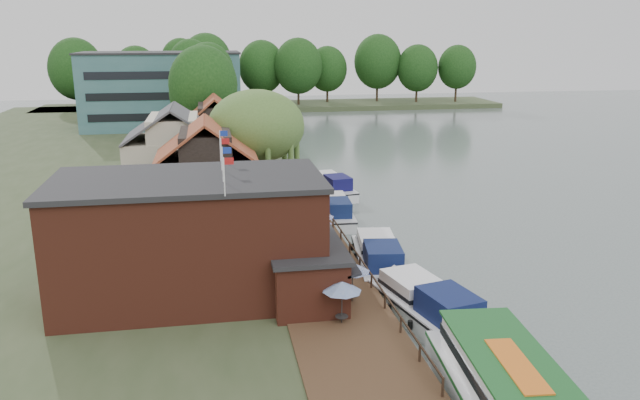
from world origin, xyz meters
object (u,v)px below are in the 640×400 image
hotel_block (162,90)px  cruiser_3 (332,184)px  cruiser_1 (379,254)px  cottage_b (175,151)px  umbrella_1 (352,282)px  umbrella_2 (328,263)px  pub (225,235)px  umbrella_0 (342,302)px  cottage_a (207,172)px  umbrella_3 (325,250)px  swan (465,357)px  umbrella_5 (320,225)px  umbrella_4 (316,233)px  cruiser_0 (428,301)px  cruiser_2 (335,208)px  willow (257,148)px  cottage_c (216,135)px

hotel_block → cruiser_3: 49.44m
cruiser_1 → cottage_b: bearing=133.1°
hotel_block → umbrella_1: size_ratio=10.69×
cottage_b → umbrella_2: size_ratio=4.04×
pub → umbrella_0: size_ratio=8.42×
hotel_block → umbrella_2: bearing=-78.5°
cottage_a → umbrella_3: bearing=-57.6°
umbrella_0 → swan: size_ratio=5.40×
cottage_a → umbrella_5: 10.92m
umbrella_0 → swan: umbrella_0 is taller
cottage_b → umbrella_1: size_ratio=4.04×
cruiser_3 → umbrella_4: bearing=-113.6°
cottage_a → umbrella_1: 19.69m
umbrella_4 → swan: size_ratio=5.40×
cottage_b → umbrella_0: cottage_b is taller
umbrella_1 → umbrella_5: 11.12m
cruiser_0 → pub: bearing=147.5°
cruiser_1 → cruiser_3: bearing=95.5°
umbrella_1 → umbrella_3: (-0.53, 5.76, 0.00)m
hotel_block → cottage_a: hotel_block is taller
hotel_block → cottage_a: size_ratio=2.95×
hotel_block → cruiser_0: (19.23, -75.01, -5.82)m
cruiser_2 → cottage_a: bearing=-166.3°
swan → willow: bearing=106.0°
cottage_b → cottage_c: 9.85m
cottage_c → umbrella_5: size_ratio=3.58×
cruiser_3 → pub: bearing=-123.1°
cottage_c → umbrella_3: cottage_c is taller
umbrella_0 → willow: bearing=95.5°
cottage_c → umbrella_4: size_ratio=3.58×
umbrella_1 → cottage_c: bearing=100.9°
umbrella_0 → umbrella_2: size_ratio=1.00×
umbrella_4 → cruiser_2: 10.82m
cottage_a → cruiser_0: cottage_a is taller
cruiser_1 → cruiser_3: cruiser_1 is taller
umbrella_0 → umbrella_1: same height
umbrella_4 → cruiser_0: umbrella_4 is taller
umbrella_3 → willow: bearing=100.3°
cruiser_2 → umbrella_1: bearing=-94.5°
cottage_b → cruiser_1: cottage_b is taller
umbrella_3 → umbrella_5: (0.63, 5.37, 0.00)m
willow → hotel_block: bearing=102.7°
willow → umbrella_5: size_ratio=4.39×
umbrella_1 → cruiser_0: (4.13, -1.31, -0.95)m
pub → hotel_block: size_ratio=0.79×
pub → cottage_a: (-1.00, 15.00, 0.60)m
cottage_a → cruiser_0: (12.23, -19.01, -3.92)m
umbrella_5 → cruiser_2: 8.98m
cruiser_0 → willow: bearing=95.0°
umbrella_1 → cruiser_0: size_ratio=0.22×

